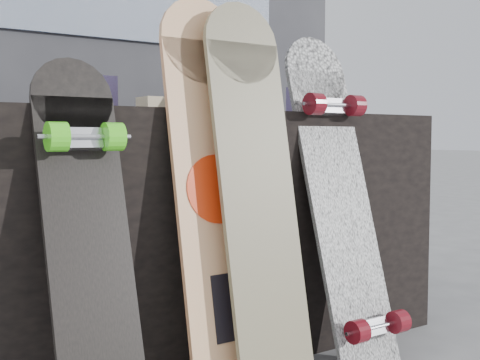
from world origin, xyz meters
TOP-DOWN VIEW (x-y plane):
  - vendor_table at (0.00, 0.50)m, footprint 1.60×0.60m
  - booth at (0.00, 1.35)m, footprint 2.40×0.22m
  - merch_box_purple at (-0.45, 0.48)m, footprint 0.18×0.12m
  - merch_box_small at (0.52, 0.57)m, footprint 0.14×0.14m
  - merch_box_flat at (-0.06, 0.66)m, footprint 0.22×0.10m
  - longboard_geisha at (-0.19, 0.14)m, footprint 0.25×0.23m
  - longboard_celtic at (-0.10, 0.07)m, footprint 0.24×0.24m
  - longboard_cascadia at (0.28, 0.13)m, footprint 0.24×0.38m
  - skateboard_dark at (-0.57, 0.09)m, footprint 0.21×0.33m

SIDE VIEW (x-z plane):
  - vendor_table at x=0.00m, z-range 0.00..0.80m
  - skateboard_dark at x=-0.57m, z-range 0.01..0.93m
  - longboard_cascadia at x=0.28m, z-range 0.02..1.08m
  - longboard_celtic at x=-0.10m, z-range 0.03..1.14m
  - longboard_geisha at x=-0.19m, z-range 0.03..1.15m
  - merch_box_flat at x=-0.06m, z-range 0.80..0.86m
  - merch_box_purple at x=-0.45m, z-range 0.80..0.90m
  - merch_box_small at x=0.52m, z-range 0.80..0.92m
  - booth at x=0.00m, z-range 0.00..2.20m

